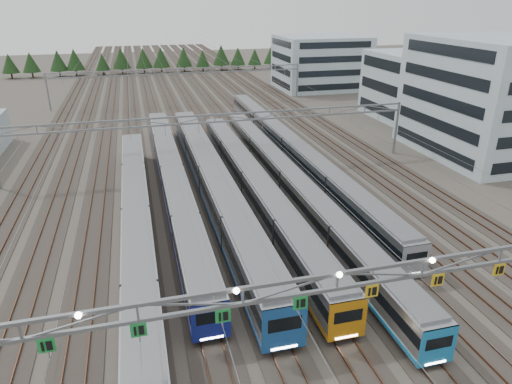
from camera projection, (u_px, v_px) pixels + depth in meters
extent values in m
plane|color=#47423A|center=(329.00, 377.00, 29.11)|extent=(400.00, 400.00, 0.00)
cube|color=#2D2823|center=(175.00, 92.00, 118.02)|extent=(54.00, 260.00, 0.08)
cube|color=brown|center=(71.00, 96.00, 111.96)|extent=(0.08, 260.00, 0.16)
cube|color=brown|center=(269.00, 87.00, 123.99)|extent=(0.08, 260.00, 0.16)
cube|color=brown|center=(172.00, 91.00, 117.80)|extent=(0.08, 260.00, 0.16)
cube|color=brown|center=(178.00, 91.00, 118.14)|extent=(0.08, 260.00, 0.16)
cube|color=black|center=(139.00, 236.00, 45.54)|extent=(2.28, 51.82, 0.34)
cube|color=#97999E|center=(137.00, 221.00, 44.88)|extent=(2.68, 52.88, 3.02)
cube|color=black|center=(137.00, 218.00, 44.74)|extent=(2.74, 52.62, 0.91)
cube|color=maroon|center=(138.00, 233.00, 45.38)|extent=(2.73, 52.62, 0.34)
cube|color=slate|center=(135.00, 206.00, 44.25)|extent=(2.41, 51.82, 0.24)
cube|color=black|center=(173.00, 190.00, 56.49)|extent=(2.30, 55.03, 0.35)
cube|color=#97999E|center=(172.00, 177.00, 55.83)|extent=(2.70, 56.15, 3.04)
cube|color=black|center=(172.00, 175.00, 55.69)|extent=(2.76, 55.87, 0.92)
cube|color=navy|center=(173.00, 187.00, 56.33)|extent=(2.75, 55.87, 0.34)
cube|color=slate|center=(171.00, 165.00, 55.20)|extent=(2.43, 55.03, 0.24)
cube|color=navy|center=(211.00, 322.00, 30.91)|extent=(2.72, 0.12, 3.04)
cube|color=black|center=(211.00, 318.00, 30.74)|extent=(2.03, 0.10, 0.92)
cube|color=white|center=(212.00, 338.00, 31.38)|extent=(1.62, 0.06, 0.14)
cube|color=black|center=(213.00, 194.00, 55.40)|extent=(2.61, 54.72, 0.40)
cube|color=#97999E|center=(212.00, 179.00, 54.65)|extent=(3.07, 55.84, 3.46)
cube|color=black|center=(212.00, 176.00, 54.49)|extent=(3.13, 55.56, 1.04)
cube|color=#1B4D93|center=(212.00, 190.00, 55.22)|extent=(3.12, 55.56, 0.38)
cube|color=slate|center=(211.00, 164.00, 53.93)|extent=(2.77, 54.72, 0.27)
cube|color=#1B4D93|center=(284.00, 329.00, 29.87)|extent=(3.09, 0.12, 3.46)
cube|color=black|center=(285.00, 324.00, 29.68)|extent=(2.31, 0.10, 1.04)
cube|color=white|center=(284.00, 348.00, 30.41)|extent=(1.84, 0.06, 0.16)
cube|color=black|center=(253.00, 197.00, 54.47)|extent=(2.36, 50.40, 0.36)
cube|color=#97999E|center=(253.00, 184.00, 53.80)|extent=(2.77, 51.43, 3.12)
cube|color=black|center=(253.00, 181.00, 53.65)|extent=(2.83, 51.17, 0.94)
cube|color=orange|center=(253.00, 194.00, 54.31)|extent=(2.82, 51.17, 0.35)
cube|color=slate|center=(253.00, 170.00, 53.15)|extent=(2.50, 50.40, 0.25)
cube|color=orange|center=(348.00, 320.00, 30.98)|extent=(2.79, 0.12, 3.12)
cube|color=black|center=(348.00, 316.00, 30.80)|extent=(2.08, 0.10, 0.94)
cube|color=white|center=(346.00, 337.00, 31.46)|extent=(1.66, 0.06, 0.15)
cube|color=black|center=(289.00, 194.00, 55.30)|extent=(2.17, 57.05, 0.33)
cube|color=#97999E|center=(290.00, 182.00, 54.67)|extent=(2.55, 58.21, 2.87)
cube|color=black|center=(290.00, 179.00, 54.54)|extent=(2.61, 57.92, 0.87)
cube|color=#1B7EC0|center=(290.00, 191.00, 55.15)|extent=(2.60, 57.92, 0.32)
cube|color=slate|center=(290.00, 170.00, 54.08)|extent=(2.30, 57.05, 0.23)
cube|color=#1B7EC0|center=(438.00, 347.00, 28.84)|extent=(2.57, 0.12, 2.87)
cube|color=black|center=(439.00, 343.00, 28.67)|extent=(1.91, 0.10, 0.87)
cube|color=white|center=(435.00, 363.00, 29.27)|extent=(1.53, 0.06, 0.14)
cube|color=black|center=(290.00, 157.00, 68.08)|extent=(2.20, 64.36, 0.33)
cube|color=#97999E|center=(290.00, 147.00, 67.44)|extent=(2.59, 65.68, 2.92)
cube|color=black|center=(290.00, 145.00, 67.31)|extent=(2.65, 65.35, 0.88)
cube|color=gray|center=(290.00, 155.00, 67.92)|extent=(2.64, 65.35, 0.32)
cube|color=slate|center=(290.00, 137.00, 66.84)|extent=(2.33, 64.36, 0.23)
cube|color=gray|center=(416.00, 260.00, 38.29)|extent=(2.61, 0.12, 2.92)
cube|color=black|center=(417.00, 257.00, 38.13)|extent=(1.94, 0.10, 0.88)
cube|color=white|center=(414.00, 274.00, 38.73)|extent=(1.55, 0.06, 0.14)
cube|color=slate|center=(338.00, 274.00, 26.06)|extent=(56.00, 0.22, 0.22)
cube|color=slate|center=(337.00, 288.00, 26.45)|extent=(56.00, 0.22, 0.22)
cube|color=#1A8537|center=(46.00, 345.00, 22.82)|extent=(0.85, 0.06, 0.85)
cube|color=#1A8537|center=(139.00, 330.00, 23.88)|extent=(0.85, 0.06, 0.85)
cube|color=#1A8537|center=(223.00, 316.00, 24.94)|extent=(0.85, 0.06, 0.85)
cube|color=#1A8537|center=(300.00, 303.00, 26.01)|extent=(0.85, 0.06, 0.85)
cube|color=gold|center=(372.00, 291.00, 27.07)|extent=(0.85, 0.06, 0.85)
cube|color=gold|center=(438.00, 280.00, 28.13)|extent=(0.85, 0.06, 0.85)
cube|color=gold|center=(499.00, 270.00, 29.20)|extent=(0.85, 0.06, 0.85)
cylinder|color=slate|center=(396.00, 128.00, 69.73)|extent=(0.36, 0.36, 8.00)
cube|color=slate|center=(215.00, 115.00, 61.63)|extent=(56.00, 0.22, 0.22)
cube|color=slate|center=(215.00, 122.00, 62.02)|extent=(56.00, 0.22, 0.22)
cylinder|color=slate|center=(48.00, 92.00, 96.52)|extent=(0.36, 0.36, 8.00)
cylinder|color=slate|center=(297.00, 81.00, 109.74)|extent=(0.36, 0.36, 8.00)
cube|color=slate|center=(179.00, 69.00, 101.64)|extent=(56.00, 0.22, 0.22)
cube|color=slate|center=(180.00, 73.00, 102.03)|extent=(56.00, 0.22, 0.22)
cube|color=#99AEB6|center=(491.00, 98.00, 67.96)|extent=(18.00, 22.00, 17.24)
cube|color=#99AEB6|center=(411.00, 86.00, 90.23)|extent=(14.00, 16.00, 12.73)
cube|color=#99AEB6|center=(321.00, 62.00, 120.35)|extent=(22.00, 18.00, 13.36)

